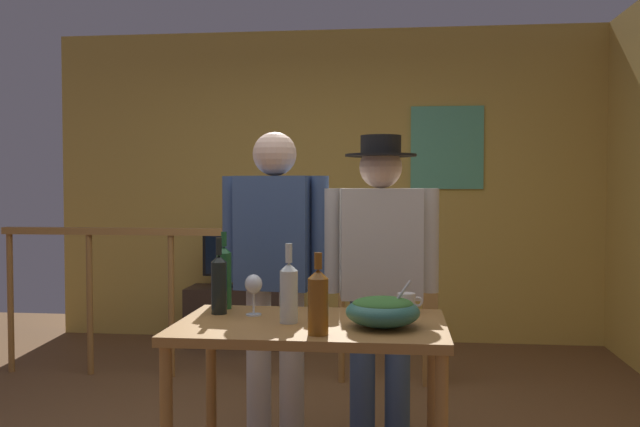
% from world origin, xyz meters
% --- Properties ---
extents(back_wall, '(4.85, 0.10, 2.72)m').
position_xyz_m(back_wall, '(0.00, 2.78, 1.36)').
color(back_wall, gold).
rests_on(back_wall, ground_plane).
extents(framed_picture, '(0.62, 0.03, 0.71)m').
position_xyz_m(framed_picture, '(1.05, 2.72, 1.69)').
color(framed_picture, '#57B083').
extents(stair_railing, '(3.12, 0.10, 1.11)m').
position_xyz_m(stair_railing, '(-0.16, 1.42, 0.69)').
color(stair_railing, '#9E6B33').
rests_on(stair_railing, ground_plane).
extents(tv_console, '(0.90, 0.40, 0.50)m').
position_xyz_m(tv_console, '(-0.70, 2.43, 0.25)').
color(tv_console, '#38281E').
rests_on(tv_console, ground_plane).
extents(flat_screen_tv, '(0.63, 0.12, 0.48)m').
position_xyz_m(flat_screen_tv, '(-0.70, 2.40, 0.77)').
color(flat_screen_tv, black).
rests_on(flat_screen_tv, tv_console).
extents(serving_table, '(1.13, 0.72, 0.79)m').
position_xyz_m(serving_table, '(0.27, -0.43, 0.69)').
color(serving_table, '#9E6B33').
rests_on(serving_table, ground_plane).
extents(salad_bowl, '(0.30, 0.30, 0.19)m').
position_xyz_m(salad_bowl, '(0.57, -0.49, 0.85)').
color(salad_bowl, '#337060').
rests_on(salad_bowl, serving_table).
extents(wine_glass, '(0.08, 0.08, 0.18)m').
position_xyz_m(wine_glass, '(-0.00, -0.31, 0.92)').
color(wine_glass, silver).
rests_on(wine_glass, serving_table).
extents(wine_bottle_green, '(0.07, 0.07, 0.36)m').
position_xyz_m(wine_bottle_green, '(-0.17, -0.16, 0.94)').
color(wine_bottle_green, '#1E5628').
rests_on(wine_bottle_green, serving_table).
extents(wine_bottle_amber, '(0.08, 0.08, 0.32)m').
position_xyz_m(wine_bottle_amber, '(0.33, -0.67, 0.92)').
color(wine_bottle_amber, brown).
rests_on(wine_bottle_amber, serving_table).
extents(wine_bottle_dark, '(0.07, 0.07, 0.34)m').
position_xyz_m(wine_bottle_dark, '(-0.16, -0.29, 0.92)').
color(wine_bottle_dark, black).
rests_on(wine_bottle_dark, serving_table).
extents(wine_bottle_clear, '(0.08, 0.08, 0.33)m').
position_xyz_m(wine_bottle_clear, '(0.18, -0.45, 0.92)').
color(wine_bottle_clear, silver).
rests_on(wine_bottle_clear, serving_table).
extents(mug_white, '(0.12, 0.08, 0.09)m').
position_xyz_m(mug_white, '(0.67, -0.15, 0.83)').
color(mug_white, white).
rests_on(mug_white, serving_table).
extents(person_standing_left, '(0.57, 0.27, 1.64)m').
position_xyz_m(person_standing_left, '(-0.00, 0.23, 0.97)').
color(person_standing_left, beige).
rests_on(person_standing_left, ground_plane).
extents(person_standing_right, '(0.59, 0.36, 1.61)m').
position_xyz_m(person_standing_right, '(0.55, 0.23, 0.96)').
color(person_standing_right, '#3D5684').
rests_on(person_standing_right, ground_plane).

